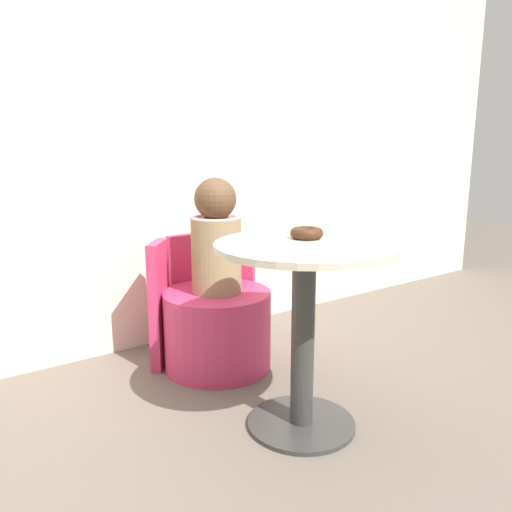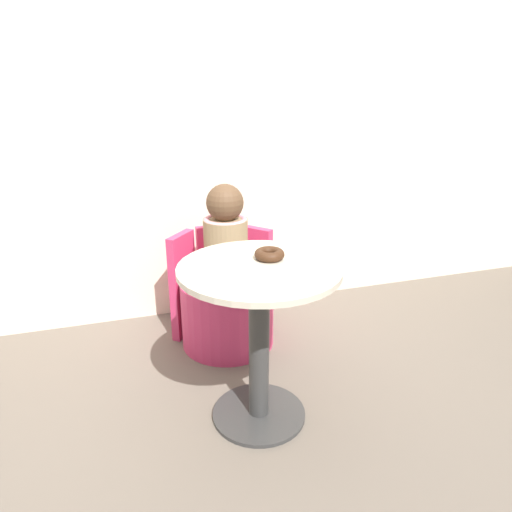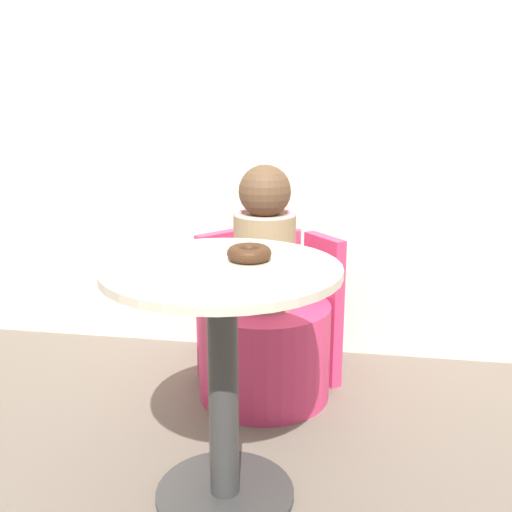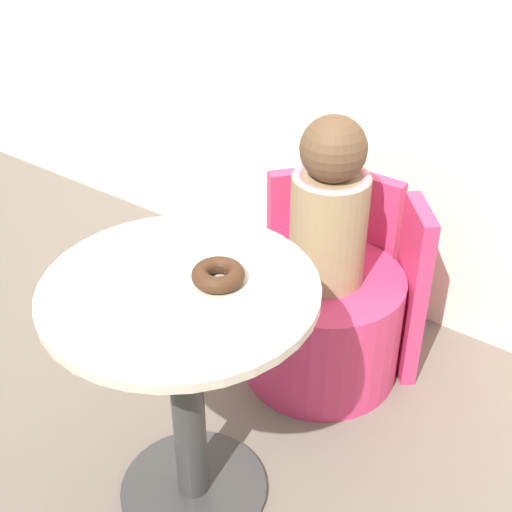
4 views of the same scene
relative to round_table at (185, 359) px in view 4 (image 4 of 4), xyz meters
The scene contains 6 objects.
ground_plane 0.52m from the round_table, 157.43° to the left, with size 12.00×12.00×0.00m, color #665B51.
round_table is the anchor object (origin of this frame).
tub_chair 0.74m from the round_table, 88.26° to the left, with size 0.53×0.53×0.39m.
booth_backrest 0.91m from the round_table, 88.69° to the left, with size 0.63×0.23×0.63m.
child_figure 0.68m from the round_table, 88.26° to the left, with size 0.24×0.24×0.55m.
donut 0.27m from the round_table, 44.87° to the left, with size 0.13×0.13×0.04m.
Camera 4 is at (1.04, -1.04, 1.72)m, focal length 50.00 mm.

